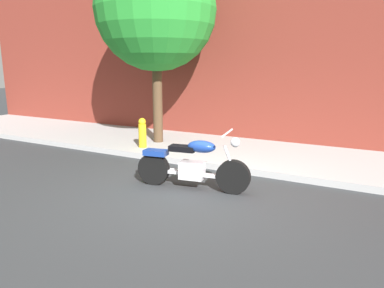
{
  "coord_description": "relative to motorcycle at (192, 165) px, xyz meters",
  "views": [
    {
      "loc": [
        2.89,
        -5.26,
        2.24
      ],
      "look_at": [
        -0.07,
        0.28,
        0.84
      ],
      "focal_mm": 33.52,
      "sensor_mm": 36.0,
      "label": 1
    }
  ],
  "objects": [
    {
      "name": "ground_plane",
      "position": [
        0.07,
        -0.28,
        -0.44
      ],
      "size": [
        60.0,
        60.0,
        0.0
      ],
      "primitive_type": "plane",
      "color": "#303335"
    },
    {
      "name": "sidewalk",
      "position": [
        0.07,
        2.76,
        -0.37
      ],
      "size": [
        22.68,
        2.97,
        0.14
      ],
      "primitive_type": "cube",
      "color": "#ABABAB",
      "rests_on": "ground"
    },
    {
      "name": "building_facade",
      "position": [
        0.07,
        4.5,
        3.29
      ],
      "size": [
        22.68,
        0.5,
        7.47
      ],
      "primitive_type": "cube",
      "color": "maroon",
      "rests_on": "ground"
    },
    {
      "name": "motorcycle",
      "position": [
        0.0,
        0.0,
        0.0
      ],
      "size": [
        2.14,
        0.72,
        1.11
      ],
      "color": "black",
      "rests_on": "ground"
    },
    {
      "name": "street_tree",
      "position": [
        -2.46,
        2.62,
        3.18
      ],
      "size": [
        3.16,
        3.16,
        5.21
      ],
      "color": "#4D3825",
      "rests_on": "ground"
    },
    {
      "name": "fire_hydrant",
      "position": [
        -2.43,
        1.84,
        0.02
      ],
      "size": [
        0.2,
        0.2,
        0.91
      ],
      "color": "gold",
      "rests_on": "ground"
    }
  ]
}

